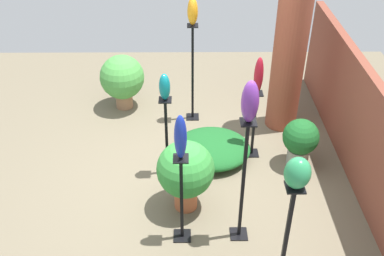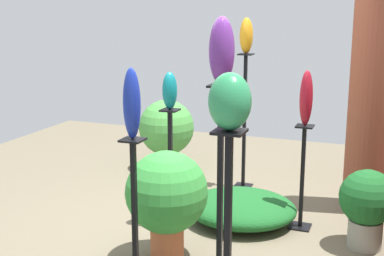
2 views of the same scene
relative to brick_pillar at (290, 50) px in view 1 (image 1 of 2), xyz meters
name	(u,v)px [view 1 (image 1 of 2)]	position (x,y,z in m)	size (l,w,h in m)	color
ground_plane	(189,180)	(1.35, -1.45, -1.27)	(8.00, 8.00, 0.00)	#6B604C
brick_wall_back	(365,134)	(1.35, 0.75, -0.53)	(5.60, 0.12, 1.48)	brown
brick_pillar	(290,50)	(0.00, 0.00, 0.00)	(0.48, 0.48, 2.54)	brown
pedestal_jade	(284,250)	(3.12, -0.57, -0.59)	(0.20, 0.20, 1.47)	black
pedestal_amber	(193,77)	(-0.19, -1.39, -0.54)	(0.20, 0.20, 1.57)	black
pedestal_teal	(167,141)	(1.17, -1.74, -0.74)	(0.20, 0.20, 1.15)	black
pedestal_violet	(243,187)	(2.31, -0.87, -0.53)	(0.20, 0.20, 1.58)	black
pedestal_cobalt	(182,203)	(2.33, -1.53, -0.74)	(0.20, 0.20, 1.16)	black
pedestal_ruby	(254,127)	(0.78, -0.55, -0.81)	(0.20, 0.20, 1.01)	black
art_vase_jade	(298,173)	(3.12, -0.57, 0.35)	(0.21, 0.22, 0.30)	#2D9356
art_vase_amber	(193,11)	(-0.19, -1.39, 0.50)	(0.16, 0.15, 0.40)	orange
art_vase_teal	(165,87)	(1.17, -1.74, 0.06)	(0.15, 0.14, 0.35)	#0F727A
art_vase_violet	(250,102)	(2.31, -0.87, 0.54)	(0.18, 0.17, 0.45)	#6B2D8C
art_vase_cobalt	(180,137)	(2.33, -1.53, 0.15)	(0.12, 0.13, 0.51)	#192D9E
art_vase_ruby	(259,76)	(0.78, -0.55, 0.00)	(0.13, 0.12, 0.51)	maroon
potted_plant_near_pillar	(300,140)	(1.02, 0.06, -0.86)	(0.49, 0.49, 0.71)	gray
potted_plant_front_left	(186,171)	(1.83, -1.49, -0.71)	(0.69, 0.69, 0.94)	#B25B38
potted_plant_front_right	(122,78)	(-0.53, -2.52, -0.73)	(0.72, 0.72, 0.91)	#936B4C
foliage_bed_west	(212,148)	(0.83, -1.13, -1.13)	(1.01, 1.09, 0.28)	#195923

